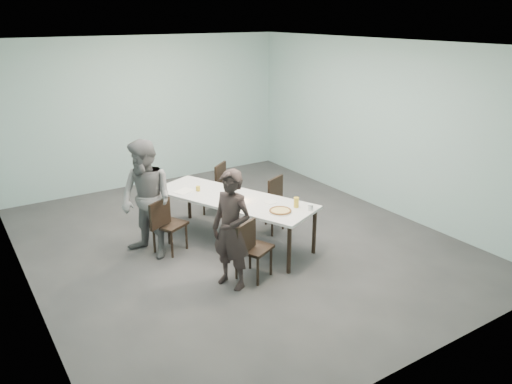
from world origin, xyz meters
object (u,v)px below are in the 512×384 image
tealight (240,200)px  water_tumbler (310,207)px  diner_near (231,230)px  table (233,201)px  chair_far_right (218,185)px  beer_glass (296,202)px  pizza (280,211)px  amber_tumbler (198,189)px  side_plate (270,202)px  chair_near_right (272,200)px  diner_far (147,200)px  chair_far_left (166,222)px  chair_near_left (250,246)px

tealight → water_tumbler: bearing=-53.1°
diner_near → table: bearing=126.9°
water_tumbler → chair_far_right: bearing=95.8°
beer_glass → water_tumbler: bearing=-63.5°
pizza → amber_tumbler: amber_tumbler is taller
chair_far_right → side_plate: size_ratio=4.83×
chair_near_right → water_tumbler: size_ratio=9.67×
diner_near → diner_far: diner_far is taller
chair_far_right → water_tumbler: 2.34m
table → diner_far: 1.30m
chair_near_right → beer_glass: 1.04m
chair_far_left → water_tumbler: bearing=-63.7°
chair_far_left → pizza: size_ratio=2.56×
water_tumbler → tealight: 1.08m
diner_far → beer_glass: diner_far is taller
chair_far_left → side_plate: bearing=-53.9°
diner_near → water_tumbler: diner_near is taller
chair_near_right → tealight: size_ratio=15.54×
chair_near_left → water_tumbler: size_ratio=9.67×
chair_near_right → tealight: 0.88m
diner_near → diner_far: size_ratio=0.91×
side_plate → chair_far_right: bearing=87.7°
diner_near → chair_near_right: bearing=107.8°
table → diner_far: (-1.26, 0.29, 0.18)m
chair_far_left → chair_far_right: (1.45, 1.03, 0.00)m
pizza → chair_far_right: bearing=85.5°
tealight → table: bearing=95.7°
diner_near → tealight: (0.69, 0.94, -0.02)m
beer_glass → tealight: 0.87m
diner_near → side_plate: size_ratio=8.83×
table → beer_glass: 1.03m
table → pizza: 0.92m
water_tumbler → chair_near_right: bearing=83.5°
pizza → side_plate: size_ratio=1.89×
chair_far_left → side_plate: chair_far_left is taller
diner_far → tealight: size_ratio=31.20×
chair_near_left → pizza: bearing=-4.1°
diner_far → pizza: bearing=29.2°
diner_far → water_tumbler: diner_far is taller
pizza → water_tumbler: bearing=-23.0°
chair_far_right → amber_tumbler: 1.07m
chair_near_right → chair_far_right: size_ratio=1.00×
chair_far_right → tealight: 1.53m
table → chair_near_right: size_ratio=3.15×
table → chair_near_left: chair_near_left is taller
chair_near_left → side_plate: 1.02m
table → beer_glass: size_ratio=18.29×
chair_near_left → pizza: 0.75m
diner_far → water_tumbler: bearing=31.9°
tealight → side_plate: bearing=-41.4°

